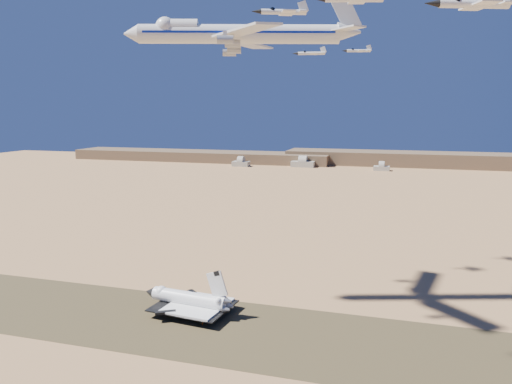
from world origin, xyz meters
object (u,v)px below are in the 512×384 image
(chase_jet_e, at_px, (358,51))
(chase_jet_a, at_px, (282,12))
(shuttle, at_px, (189,300))
(chase_jet_d, at_px, (311,53))
(chase_jet_c, at_px, (472,4))
(crew_a, at_px, (204,321))
(crew_b, at_px, (203,323))
(carrier_747, at_px, (232,34))
(crew_c, at_px, (199,319))

(chase_jet_e, bearing_deg, chase_jet_a, -111.64)
(shuttle, xyz_separation_m, chase_jet_d, (33.17, 60.16, 94.09))
(chase_jet_c, distance_m, chase_jet_d, 131.63)
(chase_jet_e, bearing_deg, shuttle, -138.04)
(shuttle, height_order, chase_jet_e, chase_jet_e)
(chase_jet_e, bearing_deg, crew_a, -131.31)
(shuttle, relative_size, chase_jet_c, 2.30)
(chase_jet_a, relative_size, chase_jet_d, 1.02)
(shuttle, bearing_deg, crew_b, -37.53)
(carrier_747, xyz_separation_m, chase_jet_d, (20.84, 44.05, -2.93))
(crew_a, distance_m, chase_jet_d, 121.42)
(crew_c, height_order, chase_jet_e, chase_jet_e)
(shuttle, bearing_deg, chase_jet_e, 64.31)
(chase_jet_a, bearing_deg, chase_jet_e, 62.40)
(crew_a, height_order, chase_jet_a, chase_jet_a)
(crew_a, bearing_deg, chase_jet_e, -36.54)
(carrier_747, height_order, chase_jet_c, carrier_747)
(carrier_747, relative_size, chase_jet_a, 5.72)
(carrier_747, height_order, chase_jet_a, carrier_747)
(crew_c, relative_size, chase_jet_e, 0.12)
(crew_c, bearing_deg, chase_jet_e, -67.66)
(shuttle, height_order, crew_c, shuttle)
(carrier_747, height_order, chase_jet_d, carrier_747)
(crew_b, xyz_separation_m, chase_jet_c, (75.35, -51.93, 92.69))
(shuttle, bearing_deg, chase_jet_d, 67.36)
(crew_c, bearing_deg, shuttle, 6.48)
(crew_c, height_order, chase_jet_c, chase_jet_c)
(shuttle, height_order, chase_jet_a, chase_jet_a)
(crew_b, relative_size, chase_jet_e, 0.12)
(shuttle, distance_m, carrier_747, 99.12)
(crew_a, height_order, chase_jet_c, chase_jet_c)
(chase_jet_e, bearing_deg, carrier_747, -136.59)
(shuttle, relative_size, carrier_747, 0.43)
(shuttle, bearing_deg, crew_a, -33.30)
(shuttle, xyz_separation_m, crew_b, (9.32, -8.93, -3.92))
(crew_b, bearing_deg, carrier_747, -50.95)
(chase_jet_a, relative_size, chase_jet_e, 1.09)
(shuttle, relative_size, chase_jet_e, 2.65)
(carrier_747, xyz_separation_m, crew_b, (-3.01, -25.04, -100.95))
(shuttle, relative_size, crew_a, 19.37)
(crew_b, height_order, chase_jet_c, chase_jet_c)
(chase_jet_d, bearing_deg, crew_b, -120.01)
(chase_jet_a, bearing_deg, crew_b, 131.28)
(shuttle, bearing_deg, chase_jet_c, -29.48)
(crew_b, distance_m, crew_c, 3.43)
(crew_a, height_order, crew_b, crew_a)
(chase_jet_d, bearing_deg, chase_jet_a, -95.71)
(chase_jet_a, distance_m, chase_jet_e, 107.76)
(crew_a, bearing_deg, shuttle, 39.12)
(crew_c, bearing_deg, chase_jet_a, -159.60)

